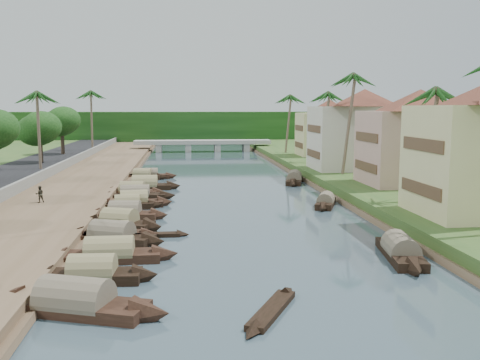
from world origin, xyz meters
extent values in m
plane|color=#384A54|center=(0.00, 0.00, 0.00)|extent=(220.00, 220.00, 0.00)
cube|color=brown|center=(-16.00, 20.00, 0.40)|extent=(10.00, 180.00, 0.80)
cube|color=#2B4F1F|center=(19.00, 20.00, 0.60)|extent=(16.00, 180.00, 1.20)
cube|color=slate|center=(-20.20, 20.00, 1.35)|extent=(0.40, 180.00, 1.10)
cube|color=#10330E|center=(0.00, 95.00, 4.00)|extent=(120.00, 4.00, 8.00)
cube|color=#10330E|center=(0.00, 100.00, 4.00)|extent=(120.00, 4.00, 8.00)
cube|color=#10330E|center=(0.00, 105.00, 4.00)|extent=(120.00, 4.00, 8.00)
cube|color=#999890|center=(0.00, 72.00, 2.00)|extent=(28.00, 4.00, 0.80)
cube|color=#999890|center=(-9.00, 72.00, 0.90)|extent=(1.20, 3.50, 1.80)
cube|color=#999890|center=(-3.00, 72.00, 0.90)|extent=(1.20, 3.50, 1.80)
cube|color=#999890|center=(3.00, 72.00, 0.90)|extent=(1.20, 3.50, 1.80)
cube|color=#999890|center=(9.00, 72.00, 0.90)|extent=(1.20, 3.50, 1.80)
cube|color=#513926|center=(12.95, -2.00, 3.20)|extent=(0.10, 6.40, 0.90)
cube|color=#513926|center=(12.95, -2.00, 6.40)|extent=(0.10, 6.40, 0.90)
cube|color=tan|center=(20.00, 14.00, 4.95)|extent=(11.00, 8.00, 7.50)
pyramid|color=brown|center=(20.00, 14.00, 9.80)|extent=(14.11, 14.11, 2.20)
cube|color=#513926|center=(14.45, 14.00, 3.08)|extent=(0.10, 6.40, 0.90)
cube|color=#513926|center=(14.45, 14.00, 6.08)|extent=(0.10, 6.40, 0.90)
cube|color=beige|center=(19.00, 28.00, 5.20)|extent=(13.00, 8.00, 8.00)
pyramid|color=brown|center=(19.00, 28.00, 10.30)|extent=(15.59, 15.59, 2.20)
cube|color=#513926|center=(12.45, 28.00, 3.20)|extent=(0.10, 6.40, 0.90)
cube|color=#513926|center=(12.45, 28.00, 6.40)|extent=(0.10, 6.40, 0.90)
cube|color=beige|center=(20.00, 48.00, 4.70)|extent=(10.00, 7.00, 7.00)
pyramid|color=brown|center=(20.00, 48.00, 9.30)|extent=(12.62, 12.62, 2.20)
cube|color=#513926|center=(14.95, 48.00, 2.95)|extent=(0.10, 5.60, 0.90)
cube|color=#513926|center=(14.95, 48.00, 5.75)|extent=(0.10, 5.60, 0.90)
cube|color=black|center=(-9.00, -15.30, 0.20)|extent=(6.86, 4.15, 0.70)
cone|color=black|center=(-5.57, -16.54, 0.28)|extent=(2.39, 2.37, 2.05)
cone|color=black|center=(-12.43, -14.06, 0.28)|extent=(2.39, 2.37, 2.05)
cylinder|color=#6D6652|center=(-9.00, -15.30, 0.58)|extent=(5.43, 3.70, 2.12)
cube|color=black|center=(-8.94, -11.03, 0.20)|extent=(5.11, 2.08, 0.70)
cone|color=black|center=(-6.16, -11.19, 0.28)|extent=(1.56, 1.69, 1.77)
cone|color=black|center=(-11.72, -10.86, 0.28)|extent=(1.56, 1.69, 1.77)
cylinder|color=olive|center=(-8.94, -11.03, 0.58)|extent=(3.93, 2.08, 1.86)
cube|color=black|center=(-8.54, -7.28, 0.20)|extent=(5.95, 1.90, 0.70)
cone|color=black|center=(-5.24, -7.26, 0.28)|extent=(1.71, 1.68, 1.86)
cone|color=black|center=(-11.84, -7.31, 0.28)|extent=(1.71, 1.68, 1.86)
cylinder|color=olive|center=(-8.54, -7.28, 0.58)|extent=(4.55, 1.96, 1.93)
cube|color=black|center=(-8.99, -2.68, 0.20)|extent=(6.02, 4.04, 0.70)
cone|color=black|center=(-6.07, -3.99, 0.28)|extent=(2.19, 2.19, 1.84)
cone|color=black|center=(-11.92, -1.37, 0.28)|extent=(2.19, 2.19, 1.84)
cylinder|color=#6D6652|center=(-8.99, -2.68, 0.58)|extent=(4.81, 3.55, 1.92)
cube|color=black|center=(-9.01, -2.18, 0.20)|extent=(4.69, 1.82, 0.70)
cone|color=black|center=(-6.45, -2.03, 0.28)|extent=(1.41, 1.48, 1.55)
cone|color=black|center=(-11.56, -2.32, 0.28)|extent=(1.41, 1.48, 1.55)
cylinder|color=olive|center=(-9.01, -2.18, 0.58)|extent=(3.61, 1.82, 1.62)
cube|color=black|center=(-8.96, 1.45, 0.20)|extent=(5.44, 3.73, 0.70)
cone|color=black|center=(-6.36, 0.38, 0.28)|extent=(2.06, 2.20, 1.92)
cone|color=black|center=(-11.57, 2.51, 0.28)|extent=(2.06, 2.20, 1.92)
cylinder|color=olive|center=(-8.96, 1.45, 0.58)|extent=(4.36, 3.35, 2.04)
cube|color=black|center=(-8.92, 5.01, 0.20)|extent=(5.34, 2.43, 0.70)
cone|color=black|center=(-6.07, 4.68, 0.28)|extent=(1.69, 1.83, 1.83)
cone|color=black|center=(-11.77, 5.34, 0.28)|extent=(1.69, 1.83, 1.83)
cylinder|color=#6D6652|center=(-8.92, 5.01, 0.58)|extent=(4.14, 2.36, 1.92)
cube|color=black|center=(-9.17, 9.45, 0.20)|extent=(4.74, 1.82, 0.70)
cone|color=black|center=(-6.60, 9.65, 0.28)|extent=(1.43, 1.42, 1.46)
cone|color=black|center=(-11.74, 9.25, 0.28)|extent=(1.43, 1.42, 1.46)
cylinder|color=olive|center=(-9.17, 9.45, 0.58)|extent=(3.66, 1.79, 1.52)
cube|color=black|center=(-8.66, 10.39, 0.20)|extent=(5.36, 2.60, 0.70)
cone|color=black|center=(-5.83, 10.77, 0.28)|extent=(1.73, 1.92, 1.89)
cone|color=black|center=(-11.50, 10.00, 0.28)|extent=(1.73, 1.92, 1.89)
cylinder|color=olive|center=(-8.66, 10.39, 0.58)|extent=(4.17, 2.51, 2.00)
cube|color=black|center=(-8.90, 14.45, 0.20)|extent=(5.89, 1.82, 0.70)
cone|color=black|center=(-5.64, 14.49, 0.28)|extent=(1.69, 1.59, 1.76)
cone|color=black|center=(-12.16, 14.41, 0.28)|extent=(1.69, 1.59, 1.76)
cylinder|color=#6D6652|center=(-8.90, 14.45, 0.58)|extent=(4.51, 1.87, 1.82)
cube|color=black|center=(-9.40, 17.09, 0.20)|extent=(5.53, 2.79, 0.70)
cone|color=black|center=(-6.53, 16.48, 0.28)|extent=(1.82, 1.84, 1.73)
cone|color=black|center=(-12.27, 17.70, 0.28)|extent=(1.82, 1.84, 1.73)
cylinder|color=olive|center=(-9.40, 17.09, 0.58)|extent=(4.32, 2.60, 1.80)
cube|color=black|center=(-8.41, 21.08, 0.20)|extent=(5.84, 2.02, 0.70)
cone|color=black|center=(-5.17, 21.07, 0.28)|extent=(1.70, 1.80, 1.98)
cone|color=black|center=(-11.65, 21.09, 0.28)|extent=(1.70, 1.80, 1.98)
cylinder|color=olive|center=(-8.41, 21.08, 0.58)|extent=(4.46, 2.09, 2.08)
cube|color=black|center=(-8.71, 30.27, 0.20)|extent=(5.67, 1.75, 0.70)
cone|color=black|center=(-5.59, 30.38, 0.28)|extent=(1.64, 1.46, 1.59)
cone|color=black|center=(-11.84, 30.17, 0.28)|extent=(1.64, 1.46, 1.59)
cylinder|color=#6D6652|center=(-8.71, 30.27, 0.58)|extent=(4.35, 1.77, 1.63)
cube|color=black|center=(-9.25, 29.96, 0.20)|extent=(4.98, 2.82, 0.70)
cone|color=black|center=(-6.73, 29.22, 0.28)|extent=(1.70, 1.72, 1.54)
cone|color=black|center=(-11.77, 30.71, 0.28)|extent=(1.70, 1.72, 1.54)
cylinder|color=olive|center=(-9.25, 29.96, 0.58)|extent=(3.92, 2.56, 1.60)
cube|color=black|center=(8.86, -8.47, 0.20)|extent=(2.71, 6.41, 0.70)
cone|color=black|center=(9.40, -5.06, 0.28)|extent=(1.84, 1.98, 1.79)
cone|color=black|center=(8.32, -11.88, 0.28)|extent=(1.84, 1.98, 1.79)
cylinder|color=#6D6652|center=(8.86, -8.47, 0.58)|extent=(2.55, 4.97, 1.83)
cube|color=black|center=(8.89, 8.69, 0.20)|extent=(3.04, 4.82, 0.70)
cone|color=black|center=(9.83, 11.07, 0.28)|extent=(1.71, 1.71, 1.46)
cone|color=black|center=(7.96, 6.31, 0.28)|extent=(1.71, 1.71, 1.46)
cylinder|color=#6D6652|center=(8.89, 8.69, 0.58)|extent=(2.70, 3.83, 1.52)
cube|color=black|center=(9.29, 24.50, 0.20)|extent=(3.27, 6.40, 0.70)
cone|color=black|center=(10.15, 27.81, 0.28)|extent=(1.98, 2.09, 1.78)
cone|color=black|center=(8.42, 21.19, 0.28)|extent=(1.98, 2.09, 1.78)
cylinder|color=#6D6652|center=(9.29, 24.50, 0.58)|extent=(2.96, 5.01, 1.83)
cube|color=black|center=(-0.33, -16.25, 0.10)|extent=(2.92, 4.54, 0.35)
cone|color=black|center=(0.88, -13.91, 0.10)|extent=(1.30, 1.43, 0.85)
cone|color=black|center=(-1.55, -18.58, 0.10)|extent=(1.30, 1.43, 0.85)
cube|color=black|center=(-6.21, -1.43, 0.10)|extent=(3.57, 0.83, 0.35)
cone|color=black|center=(-4.21, -1.41, 0.10)|extent=(0.90, 0.80, 0.79)
cone|color=black|center=(-8.21, -1.45, 0.10)|extent=(0.90, 0.80, 0.79)
cube|color=black|center=(-8.63, 21.05, 0.10)|extent=(4.09, 1.62, 0.35)
cone|color=black|center=(-6.42, 21.52, 0.10)|extent=(1.15, 0.99, 0.80)
cone|color=black|center=(-10.83, 20.59, 0.10)|extent=(1.15, 0.99, 0.80)
cylinder|color=brown|center=(16.00, 4.10, 5.91)|extent=(1.61, 0.36, 9.37)
sphere|color=#1A4717|center=(16.00, 4.10, 10.42)|extent=(3.20, 3.20, 3.20)
cylinder|color=brown|center=(15.00, 22.77, 7.09)|extent=(1.60, 0.36, 11.75)
sphere|color=#1A4717|center=(15.00, 22.77, 12.74)|extent=(3.20, 3.20, 3.20)
cylinder|color=brown|center=(16.00, 37.26, 6.22)|extent=(1.64, 0.36, 10.00)
sphere|color=#1A4717|center=(16.00, 37.26, 11.03)|extent=(3.20, 3.20, 3.20)
cylinder|color=brown|center=(-22.00, 30.57, 6.18)|extent=(0.40, 0.36, 9.57)
sphere|color=#1A4717|center=(-22.00, 30.57, 10.77)|extent=(3.20, 3.20, 3.20)
cylinder|color=brown|center=(14.00, 53.53, 6.19)|extent=(1.24, 0.36, 9.97)
sphere|color=#1A4717|center=(14.00, 53.53, 10.98)|extent=(3.20, 3.20, 3.20)
cylinder|color=brown|center=(-20.50, 60.96, 6.71)|extent=(0.43, 0.36, 10.62)
sphere|color=#1A4717|center=(-20.50, 60.96, 11.80)|extent=(3.20, 3.20, 3.20)
cylinder|color=#3F2F24|center=(-24.00, 38.75, 2.99)|extent=(0.60, 0.60, 3.24)
ellipsoid|color=#10330E|center=(-24.00, 38.75, 6.08)|extent=(5.39, 5.39, 4.43)
cylinder|color=#3F2F24|center=(-24.00, 52.79, 3.20)|extent=(0.60, 0.60, 3.69)
ellipsoid|color=#10330E|center=(-24.00, 52.79, 6.73)|extent=(5.49, 5.49, 4.51)
cylinder|color=#3F2F24|center=(24.00, 29.80, 2.89)|extent=(0.60, 0.60, 3.46)
ellipsoid|color=#10330E|center=(24.00, 29.80, 6.20)|extent=(4.75, 4.75, 3.91)
imported|color=#2E2A20|center=(-16.65, 9.06, 1.53)|extent=(0.87, 0.79, 1.46)
camera|label=1|loc=(-4.16, -38.65, 9.03)|focal=40.00mm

